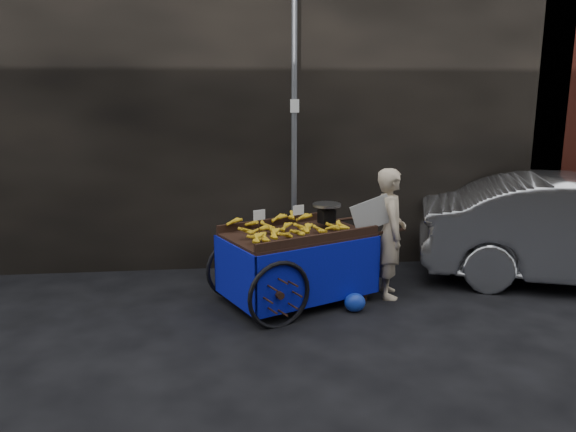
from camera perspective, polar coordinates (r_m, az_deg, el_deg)
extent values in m
plane|color=black|center=(7.05, -0.60, -9.06)|extent=(80.00, 80.00, 0.00)
cube|color=black|center=(9.13, -8.66, 11.82)|extent=(11.00, 2.00, 5.00)
cylinder|color=slate|center=(7.90, 0.63, 8.23)|extent=(0.08, 0.08, 4.00)
cube|color=white|center=(7.83, 0.68, 11.12)|extent=(0.12, 0.02, 0.18)
cube|color=black|center=(6.94, 0.92, -2.01)|extent=(1.99, 1.68, 0.06)
cube|color=black|center=(7.34, -1.14, -0.60)|extent=(1.57, 0.75, 0.11)
cube|color=black|center=(6.51, 3.25, -2.33)|extent=(1.57, 0.75, 0.11)
cube|color=black|center=(7.14, 7.84, -5.27)|extent=(0.07, 0.07, 0.85)
cube|color=black|center=(7.79, 3.92, -3.65)|extent=(0.07, 0.07, 0.85)
cylinder|color=black|center=(7.26, 10.25, -1.56)|extent=(0.50, 0.26, 0.04)
cylinder|color=black|center=(7.90, 6.19, -0.28)|extent=(0.50, 0.26, 0.04)
torus|color=black|center=(6.33, -0.88, -8.04)|extent=(0.75, 0.38, 0.80)
torus|color=black|center=(7.29, -5.43, -5.27)|extent=(0.75, 0.38, 0.80)
cylinder|color=black|center=(6.80, -3.32, -6.56)|extent=(0.55, 1.11, 0.05)
cube|color=#07168B|center=(6.61, 3.41, -6.07)|extent=(1.60, 0.75, 0.72)
cube|color=#07168B|center=(7.49, -1.29, -3.79)|extent=(1.60, 0.75, 0.72)
cube|color=#07168B|center=(6.65, -5.46, -5.99)|extent=(0.48, 1.02, 0.72)
cube|color=#07168B|center=(7.51, 6.53, -3.82)|extent=(0.48, 1.02, 0.72)
cube|color=black|center=(7.20, 3.95, -0.02)|extent=(0.24, 0.22, 0.17)
cylinder|color=silver|center=(7.17, 3.96, 1.14)|extent=(0.48, 0.48, 0.03)
cube|color=white|center=(6.47, -2.93, 0.11)|extent=(0.14, 0.07, 0.12)
cube|color=white|center=(6.73, 1.07, 0.61)|extent=(0.14, 0.07, 0.12)
imported|color=#C0AC8F|center=(7.25, 10.32, -1.74)|extent=(0.47, 0.65, 1.67)
cube|color=beige|center=(6.98, 8.53, 0.21)|extent=(0.59, 0.08, 0.50)
ellipsoid|color=#1734AC|center=(6.87, 6.81, -8.72)|extent=(0.26, 0.21, 0.23)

